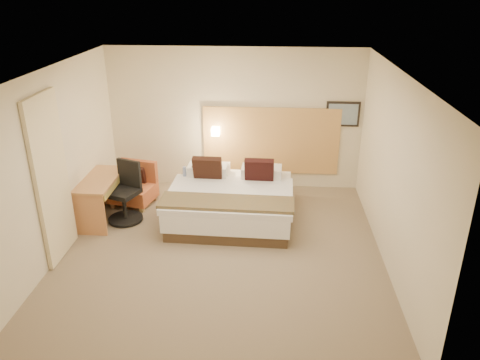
# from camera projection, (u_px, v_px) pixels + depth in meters

# --- Properties ---
(floor) EXTENTS (4.80, 5.00, 0.02)m
(floor) POSITION_uv_depth(u_px,v_px,m) (222.00, 251.00, 7.13)
(floor) COLOR #816E57
(floor) RESTS_ON ground
(ceiling) EXTENTS (4.80, 5.00, 0.02)m
(ceiling) POSITION_uv_depth(u_px,v_px,m) (218.00, 71.00, 6.05)
(ceiling) COLOR white
(ceiling) RESTS_ON floor
(wall_back) EXTENTS (4.80, 0.02, 2.70)m
(wall_back) POSITION_uv_depth(u_px,v_px,m) (235.00, 119.00, 8.89)
(wall_back) COLOR beige
(wall_back) RESTS_ON floor
(wall_front) EXTENTS (4.80, 0.02, 2.70)m
(wall_front) POSITION_uv_depth(u_px,v_px,m) (190.00, 270.00, 4.29)
(wall_front) COLOR beige
(wall_front) RESTS_ON floor
(wall_left) EXTENTS (0.02, 5.00, 2.70)m
(wall_left) POSITION_uv_depth(u_px,v_px,m) (54.00, 164.00, 6.75)
(wall_left) COLOR beige
(wall_left) RESTS_ON floor
(wall_right) EXTENTS (0.02, 5.00, 2.70)m
(wall_right) POSITION_uv_depth(u_px,v_px,m) (394.00, 173.00, 6.44)
(wall_right) COLOR beige
(wall_right) RESTS_ON floor
(headboard_panel) EXTENTS (2.60, 0.04, 1.30)m
(headboard_panel) POSITION_uv_depth(u_px,v_px,m) (271.00, 141.00, 8.97)
(headboard_panel) COLOR tan
(headboard_panel) RESTS_ON wall_back
(art_frame) EXTENTS (0.62, 0.03, 0.47)m
(art_frame) POSITION_uv_depth(u_px,v_px,m) (343.00, 114.00, 8.67)
(art_frame) COLOR black
(art_frame) RESTS_ON wall_back
(art_canvas) EXTENTS (0.54, 0.01, 0.39)m
(art_canvas) POSITION_uv_depth(u_px,v_px,m) (343.00, 114.00, 8.66)
(art_canvas) COLOR gray
(art_canvas) RESTS_ON wall_back
(lamp_arm) EXTENTS (0.02, 0.12, 0.02)m
(lamp_arm) POSITION_uv_depth(u_px,v_px,m) (216.00, 130.00, 8.91)
(lamp_arm) COLOR silver
(lamp_arm) RESTS_ON wall_back
(lamp_shade) EXTENTS (0.15, 0.15, 0.15)m
(lamp_shade) POSITION_uv_depth(u_px,v_px,m) (216.00, 131.00, 8.86)
(lamp_shade) COLOR #F9E8C2
(lamp_shade) RESTS_ON wall_back
(curtain) EXTENTS (0.06, 0.90, 2.42)m
(curtain) POSITION_uv_depth(u_px,v_px,m) (52.00, 179.00, 6.57)
(curtain) COLOR beige
(curtain) RESTS_ON wall_left
(bottle_a) EXTENTS (0.07, 0.07, 0.20)m
(bottle_a) POSITION_uv_depth(u_px,v_px,m) (184.00, 172.00, 8.29)
(bottle_a) COLOR #7789B9
(bottle_a) RESTS_ON side_table
(bottle_b) EXTENTS (0.07, 0.07, 0.20)m
(bottle_b) POSITION_uv_depth(u_px,v_px,m) (190.00, 172.00, 8.31)
(bottle_b) COLOR #7BA4BE
(bottle_b) RESTS_ON side_table
(menu_folder) EXTENTS (0.14, 0.08, 0.22)m
(menu_folder) POSITION_uv_depth(u_px,v_px,m) (196.00, 172.00, 8.27)
(menu_folder) COLOR #341815
(menu_folder) RESTS_ON side_table
(bed) EXTENTS (2.12, 2.06, 1.01)m
(bed) POSITION_uv_depth(u_px,v_px,m) (232.00, 200.00, 8.01)
(bed) COLOR #463323
(bed) RESTS_ON floor
(lounge_chair) EXTENTS (0.84, 0.77, 0.76)m
(lounge_chair) POSITION_uv_depth(u_px,v_px,m) (135.00, 187.00, 8.54)
(lounge_chair) COLOR #9A6948
(lounge_chair) RESTS_ON floor
(side_table) EXTENTS (0.60, 0.60, 0.55)m
(side_table) POSITION_uv_depth(u_px,v_px,m) (190.00, 190.00, 8.41)
(side_table) COLOR silver
(side_table) RESTS_ON floor
(desk) EXTENTS (0.55, 1.20, 0.75)m
(desk) POSITION_uv_depth(u_px,v_px,m) (102.00, 187.00, 7.84)
(desk) COLOR #B77C47
(desk) RESTS_ON floor
(desk_chair) EXTENTS (0.75, 0.75, 1.03)m
(desk_chair) POSITION_uv_depth(u_px,v_px,m) (126.00, 197.00, 7.89)
(desk_chair) COLOR black
(desk_chair) RESTS_ON floor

